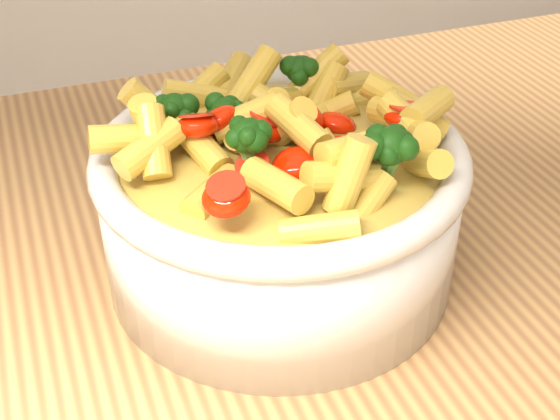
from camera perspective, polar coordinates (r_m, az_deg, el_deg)
name	(u,v)px	position (r m, az deg, el deg)	size (l,w,h in m)	color
table	(402,350)	(0.68, 8.94, -10.06)	(1.20, 0.80, 0.90)	tan
serving_bowl	(280,208)	(0.56, 0.00, 0.12)	(0.26, 0.26, 0.11)	silver
pasta_salad	(280,122)	(0.52, 0.00, 6.44)	(0.21, 0.21, 0.05)	gold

